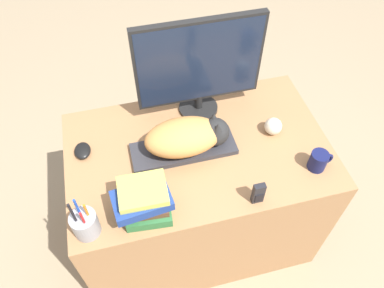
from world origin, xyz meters
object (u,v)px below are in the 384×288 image
(computer_mouse, at_px, (83,151))
(pen_cup, at_px, (85,224))
(monitor, at_px, (199,66))
(cat, at_px, (189,136))
(keyboard, at_px, (184,149))
(coffee_mug, at_px, (319,161))
(phone, at_px, (258,193))
(baseball, at_px, (273,126))
(book_stack, at_px, (144,202))

(computer_mouse, bearing_deg, pen_cup, -91.06)
(monitor, distance_m, pen_cup, 0.76)
(pen_cup, bearing_deg, cat, 31.49)
(keyboard, bearing_deg, coffee_mug, -22.95)
(monitor, relative_size, pen_cup, 2.59)
(cat, height_order, pen_cup, pen_cup)
(coffee_mug, height_order, pen_cup, pen_cup)
(computer_mouse, xyz_separation_m, phone, (0.63, -0.40, 0.04))
(baseball, height_order, phone, phone)
(keyboard, relative_size, baseball, 5.78)
(keyboard, bearing_deg, pen_cup, -146.98)
(coffee_mug, bearing_deg, pen_cup, -176.43)
(cat, relative_size, pen_cup, 1.70)
(phone, bearing_deg, baseball, 58.96)
(baseball, relative_size, phone, 0.74)
(computer_mouse, height_order, baseball, baseball)
(keyboard, xyz_separation_m, cat, (0.03, 0.00, 0.08))
(monitor, bearing_deg, baseball, -37.59)
(baseball, bearing_deg, coffee_mug, -64.36)
(monitor, distance_m, book_stack, 0.60)
(cat, height_order, baseball, cat)
(computer_mouse, bearing_deg, baseball, -6.03)
(cat, distance_m, computer_mouse, 0.46)
(phone, bearing_deg, keyboard, 125.30)
(cat, distance_m, book_stack, 0.34)
(monitor, bearing_deg, pen_cup, -137.77)
(phone, xyz_separation_m, book_stack, (-0.42, 0.06, 0.02))
(keyboard, bearing_deg, cat, 0.00)
(cat, bearing_deg, pen_cup, -148.51)
(coffee_mug, relative_size, phone, 0.98)
(pen_cup, relative_size, phone, 2.01)
(pen_cup, relative_size, baseball, 2.73)
(monitor, distance_m, computer_mouse, 0.60)
(pen_cup, xyz_separation_m, phone, (0.64, -0.03, -0.00))
(coffee_mug, height_order, baseball, coffee_mug)
(monitor, relative_size, coffee_mug, 5.32)
(coffee_mug, distance_m, phone, 0.31)
(keyboard, distance_m, cat, 0.08)
(book_stack, bearing_deg, monitor, 55.13)
(monitor, distance_m, phone, 0.57)
(cat, bearing_deg, phone, -58.03)
(pen_cup, height_order, phone, pen_cup)
(phone, relative_size, book_stack, 0.47)
(cat, height_order, phone, cat)
(cat, relative_size, coffee_mug, 3.49)
(keyboard, height_order, monitor, monitor)
(keyboard, bearing_deg, baseball, 0.83)
(cat, relative_size, baseball, 4.64)
(baseball, bearing_deg, computer_mouse, 173.97)
(keyboard, xyz_separation_m, baseball, (0.40, 0.01, 0.03))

